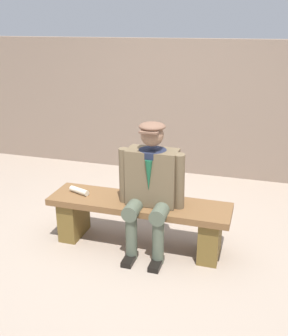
% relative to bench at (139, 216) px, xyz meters
% --- Properties ---
extents(ground_plane, '(30.00, 30.00, 0.00)m').
position_rel_bench_xyz_m(ground_plane, '(0.00, 0.00, -0.32)').
color(ground_plane, gray).
extents(bench, '(1.79, 0.46, 0.49)m').
position_rel_bench_xyz_m(bench, '(0.00, 0.00, 0.00)').
color(bench, brown).
rests_on(bench, ground).
extents(seated_man, '(0.63, 0.56, 1.28)m').
position_rel_bench_xyz_m(seated_man, '(-0.14, 0.06, 0.39)').
color(seated_man, brown).
rests_on(seated_man, ground).
extents(rolled_magazine, '(0.23, 0.13, 0.06)m').
position_rel_bench_xyz_m(rolled_magazine, '(0.63, -0.00, 0.19)').
color(rolled_magazine, beige).
rests_on(rolled_magazine, bench).
extents(stadium_wall, '(12.00, 0.24, 1.92)m').
position_rel_bench_xyz_m(stadium_wall, '(0.00, -2.27, 0.64)').
color(stadium_wall, '#806B5B').
rests_on(stadium_wall, ground).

